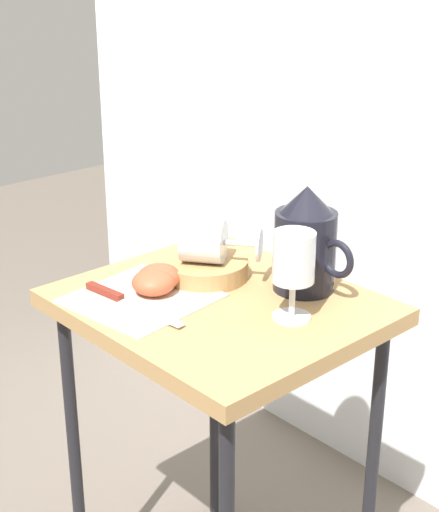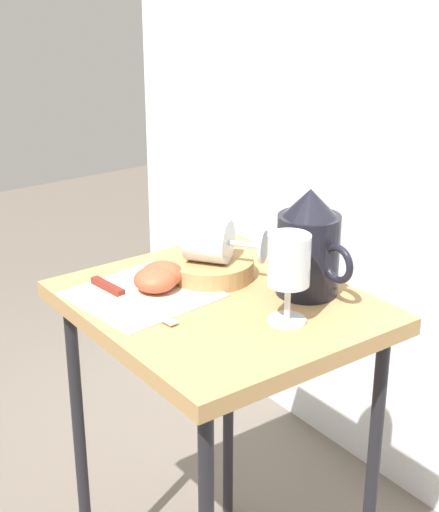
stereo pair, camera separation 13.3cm
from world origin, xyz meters
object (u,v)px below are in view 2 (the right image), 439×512
(basket_tray, at_px, (210,268))
(wine_glass_tipped_near, at_px, (211,241))
(pitcher, at_px, (309,252))
(table, at_px, (220,339))
(apple_half_left, at_px, (162,274))
(apple_half_right, at_px, (155,279))
(wine_glass_upright, at_px, (289,265))
(knife, at_px, (120,294))

(basket_tray, distance_m, wine_glass_tipped_near, 0.06)
(pitcher, bearing_deg, table, -116.44)
(table, xyz_separation_m, wine_glass_tipped_near, (-0.08, 0.04, 0.15))
(pitcher, distance_m, apple_half_left, 0.26)
(pitcher, xyz_separation_m, apple_half_right, (-0.16, -0.21, -0.05))
(apple_half_right, bearing_deg, apple_half_left, 120.80)
(wine_glass_upright, height_order, apple_half_left, wine_glass_upright)
(table, xyz_separation_m, pitcher, (0.07, 0.14, 0.15))
(apple_half_right, xyz_separation_m, knife, (-0.02, -0.06, -0.02))
(table, xyz_separation_m, apple_half_right, (-0.09, -0.07, 0.10))
(wine_glass_upright, bearing_deg, pitcher, 122.48)
(apple_half_left, bearing_deg, wine_glass_tipped_near, 76.88)
(pitcher, bearing_deg, basket_tray, -149.17)
(basket_tray, xyz_separation_m, wine_glass_upright, (0.22, -0.01, 0.08))
(pitcher, distance_m, apple_half_right, 0.27)
(wine_glass_tipped_near, bearing_deg, knife, -97.95)
(basket_tray, distance_m, pitcher, 0.19)
(wine_glass_upright, bearing_deg, apple_half_right, -153.40)
(wine_glass_tipped_near, relative_size, apple_half_right, 2.01)
(apple_half_right, bearing_deg, wine_glass_tipped_near, 85.89)
(pitcher, relative_size, knife, 0.83)
(table, xyz_separation_m, knife, (-0.10, -0.14, 0.09))
(basket_tray, relative_size, wine_glass_tipped_near, 1.04)
(pitcher, relative_size, apple_half_right, 2.47)
(table, relative_size, knife, 3.01)
(table, distance_m, pitcher, 0.22)
(table, distance_m, apple_half_left, 0.15)
(apple_half_right, bearing_deg, knife, -104.79)
(apple_half_left, bearing_deg, pitcher, 48.46)
(pitcher, xyz_separation_m, wine_glass_upright, (0.07, -0.10, 0.02))
(wine_glass_upright, relative_size, knife, 0.66)
(wine_glass_tipped_near, height_order, knife, wine_glass_tipped_near)
(wine_glass_tipped_near, bearing_deg, apple_half_right, -94.11)
(wine_glass_tipped_near, distance_m, knife, 0.19)
(pitcher, bearing_deg, wine_glass_tipped_near, -146.00)
(wine_glass_tipped_near, bearing_deg, apple_half_left, -103.12)
(table, relative_size, pitcher, 3.61)
(pitcher, xyz_separation_m, knife, (-0.17, -0.28, -0.07))
(wine_glass_tipped_near, xyz_separation_m, knife, (-0.02, -0.18, -0.07))
(table, relative_size, wine_glass_tipped_near, 4.44)
(apple_half_right, relative_size, knife, 0.34)
(table, xyz_separation_m, apple_half_left, (-0.10, -0.05, 0.10))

